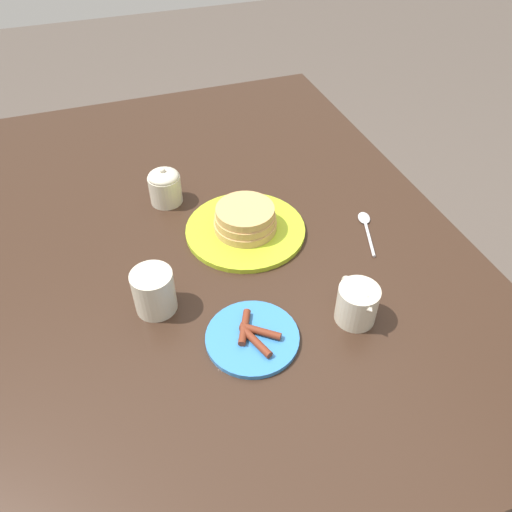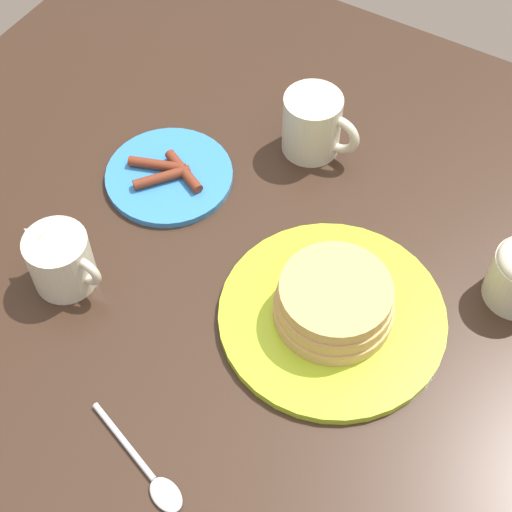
{
  "view_description": "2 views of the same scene",
  "coord_description": "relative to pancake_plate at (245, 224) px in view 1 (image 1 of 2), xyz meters",
  "views": [
    {
      "loc": [
        -0.85,
        0.22,
        1.49
      ],
      "look_at": [
        -0.14,
        -0.03,
        0.78
      ],
      "focal_mm": 35.0,
      "sensor_mm": 36.0,
      "label": 1
    },
    {
      "loc": [
        0.14,
        -0.5,
        1.55
      ],
      "look_at": [
        -0.14,
        -0.03,
        0.78
      ],
      "focal_mm": 55.0,
      "sensor_mm": 36.0,
      "label": 2
    }
  ],
  "objects": [
    {
      "name": "ground_plane",
      "position": [
        0.03,
        0.04,
        -0.78
      ],
      "size": [
        8.0,
        8.0,
        0.0
      ],
      "primitive_type": "plane",
      "color": "#51473F"
    },
    {
      "name": "dining_table",
      "position": [
        0.03,
        0.04,
        -0.13
      ],
      "size": [
        1.44,
        1.01,
        0.75
      ],
      "color": "#332116",
      "rests_on": "ground_plane"
    },
    {
      "name": "pancake_plate",
      "position": [
        0.0,
        0.0,
        0.0
      ],
      "size": [
        0.27,
        0.27,
        0.07
      ],
      "color": "#AAC628",
      "rests_on": "dining_table"
    },
    {
      "name": "side_plate_bacon",
      "position": [
        -0.29,
        0.08,
        -0.02
      ],
      "size": [
        0.17,
        0.17,
        0.02
      ],
      "color": "#337AC6",
      "rests_on": "dining_table"
    },
    {
      "name": "coffee_mug",
      "position": [
        -0.15,
        0.23,
        0.02
      ],
      "size": [
        0.11,
        0.08,
        0.09
      ],
      "color": "beige",
      "rests_on": "dining_table"
    },
    {
      "name": "creamer_pitcher",
      "position": [
        -0.31,
        -0.12,
        0.02
      ],
      "size": [
        0.11,
        0.08,
        0.09
      ],
      "color": "beige",
      "rests_on": "dining_table"
    },
    {
      "name": "sugar_bowl",
      "position": [
        0.17,
        0.14,
        0.02
      ],
      "size": [
        0.08,
        0.08,
        0.09
      ],
      "color": "beige",
      "rests_on": "dining_table"
    },
    {
      "name": "spoon",
      "position": [
        -0.07,
        -0.27,
        -0.02
      ],
      "size": [
        0.15,
        0.07,
        0.01
      ],
      "color": "silver",
      "rests_on": "dining_table"
    }
  ]
}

